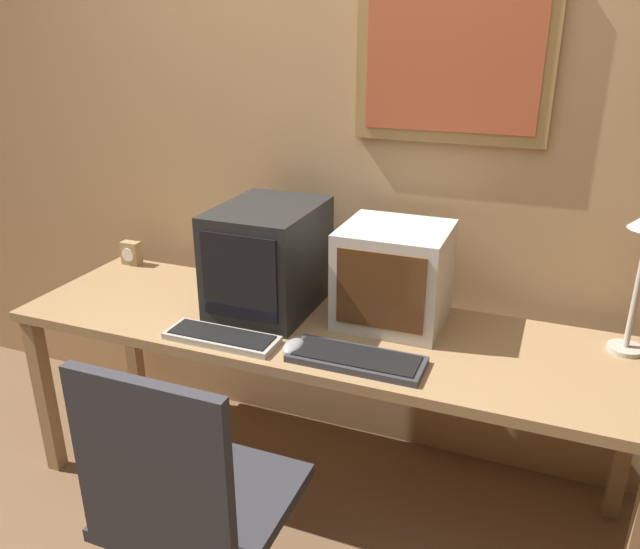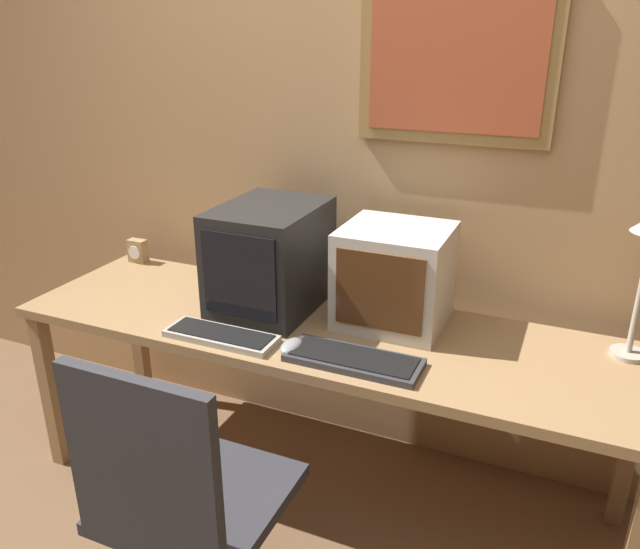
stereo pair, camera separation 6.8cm
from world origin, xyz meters
name	(u,v)px [view 1 (the left image)]	position (x,y,z in m)	size (l,w,h in m)	color
wall_back	(364,142)	(0.00, 1.47, 1.30)	(8.00, 0.08, 2.60)	tan
desk	(320,343)	(0.00, 1.02, 0.65)	(2.24, 0.65, 0.72)	#99754C
monitor_left	(269,258)	(-0.24, 1.10, 0.92)	(0.34, 0.46, 0.39)	black
monitor_right	(394,275)	(0.22, 1.16, 0.90)	(0.37, 0.35, 0.35)	beige
keyboard_main	(222,337)	(-0.27, 0.79, 0.74)	(0.39, 0.13, 0.03)	#A8A399
keyboard_side	(356,359)	(0.20, 0.82, 0.74)	(0.43, 0.17, 0.03)	#333338
mouse_near_keyboard	(293,347)	(-0.01, 0.81, 0.74)	(0.06, 0.11, 0.04)	gray
desk_clock	(131,253)	(-1.01, 1.28, 0.78)	(0.08, 0.05, 0.10)	#A38456
office_chair	(195,528)	(-0.09, 0.29, 0.42)	(0.49, 0.49, 0.98)	black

